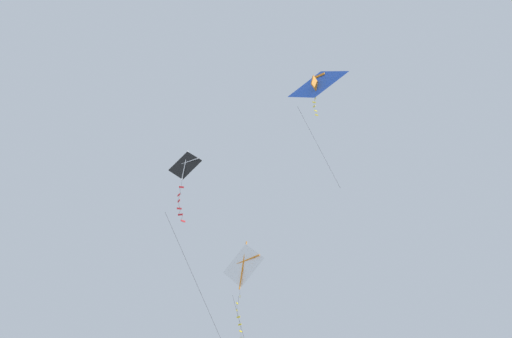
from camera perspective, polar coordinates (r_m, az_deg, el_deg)
kite_diamond_far_centre at (r=30.77m, az=-4.80°, el=-0.10°), size 3.37×2.08×9.01m
kite_delta_highest at (r=43.79m, az=4.16°, el=5.76°), size 2.69×1.61×6.72m
kite_diamond_low_drifter at (r=39.62m, az=-0.86°, el=-6.58°), size 2.28×0.98×6.41m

